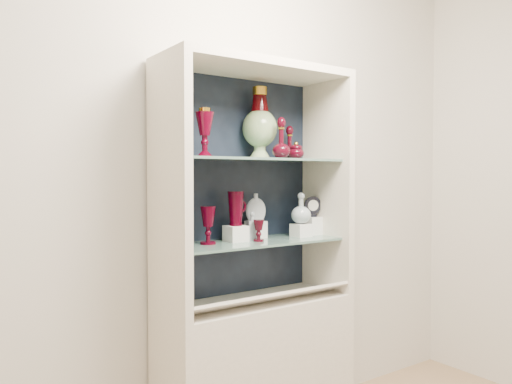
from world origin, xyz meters
TOP-DOWN VIEW (x-y plane):
  - wall_back at (0.00, 1.75)m, footprint 3.50×0.02m
  - cabinet_base at (0.00, 1.53)m, footprint 1.00×0.40m
  - cabinet_back_panel at (0.00, 1.72)m, footprint 0.98×0.02m
  - cabinet_side_left at (-0.48, 1.53)m, footprint 0.04×0.40m
  - cabinet_side_right at (0.48, 1.53)m, footprint 0.04×0.40m
  - cabinet_top_cap at (0.00, 1.53)m, footprint 1.00×0.40m
  - shelf_lower at (0.00, 1.55)m, footprint 0.92×0.34m
  - shelf_upper at (0.00, 1.55)m, footprint 0.92×0.34m
  - label_ledge at (0.00, 1.42)m, footprint 0.92×0.17m
  - label_card_0 at (0.04, 1.42)m, footprint 0.10×0.06m
  - label_card_1 at (-0.29, 1.42)m, footprint 0.10×0.06m
  - label_card_2 at (0.27, 1.42)m, footprint 0.10×0.06m
  - label_card_3 at (-0.12, 1.42)m, footprint 0.10×0.06m
  - pedestal_lamp_left at (-0.44, 1.52)m, footprint 0.11×0.11m
  - pedestal_lamp_right at (-0.29, 1.53)m, footprint 0.10×0.10m
  - enamel_urn at (0.10, 1.64)m, footprint 0.24×0.24m
  - ruby_decanter_a at (0.14, 1.50)m, footprint 0.12×0.12m
  - ruby_decanter_b at (0.30, 1.63)m, footprint 0.09×0.09m
  - lidded_bowl at (0.27, 1.55)m, footprint 0.09×0.09m
  - cobalt_goblet at (-0.44, 1.51)m, footprint 0.10×0.10m
  - ruby_goblet_tall at (-0.25, 1.57)m, footprint 0.09×0.09m
  - ruby_goblet_small at (0.01, 1.52)m, footprint 0.06×0.06m
  - riser_ruby_pitcher at (-0.09, 1.58)m, footprint 0.10×0.10m
  - ruby_pitcher at (-0.09, 1.58)m, footprint 0.14×0.10m
  - clear_square_bottle at (0.01, 1.58)m, footprint 0.06×0.06m
  - riser_flat_flask at (0.07, 1.64)m, footprint 0.09×0.09m
  - flat_flask at (0.07, 1.64)m, footprint 0.12×0.08m
  - riser_clear_round_decanter at (0.31, 1.54)m, footprint 0.09×0.09m
  - clear_round_decanter at (0.31, 1.54)m, footprint 0.14×0.14m
  - riser_cameo_medallion at (0.42, 1.57)m, footprint 0.08×0.08m
  - cameo_medallion at (0.42, 1.57)m, footprint 0.11×0.07m

SIDE VIEW (x-z plane):
  - cabinet_base at x=0.00m, z-range 0.00..0.75m
  - label_ledge at x=0.00m, z-range 0.74..0.82m
  - label_card_0 at x=0.04m, z-range 0.78..0.81m
  - label_card_1 at x=-0.29m, z-range 0.78..0.81m
  - label_card_2 at x=0.27m, z-range 0.78..0.81m
  - label_card_3 at x=-0.12m, z-range 0.78..0.81m
  - shelf_lower at x=0.00m, z-range 1.04..1.05m
  - riser_clear_round_decanter at x=0.31m, z-range 1.05..1.12m
  - riser_ruby_pitcher at x=-0.09m, z-range 1.05..1.13m
  - riser_flat_flask at x=0.07m, z-range 1.05..1.14m
  - riser_cameo_medallion at x=0.42m, z-range 1.05..1.15m
  - ruby_goblet_small at x=0.01m, z-range 1.05..1.16m
  - clear_square_bottle at x=0.01m, z-range 1.05..1.20m
  - ruby_goblet_tall at x=-0.25m, z-range 1.05..1.23m
  - cobalt_goblet at x=-0.44m, z-range 1.05..1.24m
  - clear_round_decanter at x=0.31m, z-range 1.12..1.28m
  - cameo_medallion at x=0.42m, z-range 1.15..1.27m
  - flat_flask at x=0.07m, z-range 1.14..1.29m
  - ruby_pitcher at x=-0.09m, z-range 1.13..1.30m
  - cabinet_back_panel at x=0.00m, z-range 0.75..1.90m
  - cabinet_side_left at x=-0.48m, z-range 0.75..1.90m
  - cabinet_side_right at x=0.48m, z-range 0.75..1.90m
  - wall_back at x=0.00m, z-range 0.00..2.80m
  - shelf_upper at x=0.00m, z-range 1.46..1.47m
  - lidded_bowl at x=0.27m, z-range 1.47..1.57m
  - ruby_decanter_b at x=0.30m, z-range 1.47..1.67m
  - pedestal_lamp_right at x=-0.29m, z-range 1.47..1.70m
  - ruby_decanter_a at x=0.14m, z-range 1.47..1.71m
  - pedestal_lamp_left at x=-0.44m, z-range 1.47..1.74m
  - enamel_urn at x=0.10m, z-range 1.47..1.85m
  - cabinet_top_cap at x=0.00m, z-range 1.90..1.94m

